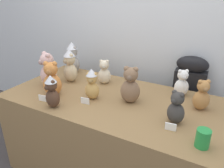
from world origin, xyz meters
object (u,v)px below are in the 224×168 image
(teddy_bear_mocha, at_px, (130,86))
(teddy_bear_blush, at_px, (48,70))
(teddy_bear_ginger, at_px, (52,80))
(teddy_bear_cream, at_px, (104,73))
(teddy_bear_honey, at_px, (92,84))
(display_table, at_px, (112,136))
(teddy_bear_snow, at_px, (182,84))
(teddy_bear_charcoal, at_px, (176,108))
(teddy_bear_sand, at_px, (70,66))
(party_cup_green, at_px, (203,138))
(teddy_bear_caramel, at_px, (202,96))
(teddy_bear_ash, at_px, (73,58))
(instrument_case, at_px, (186,108))
(teddy_bear_cocoa, at_px, (52,92))

(teddy_bear_mocha, height_order, teddy_bear_blush, teddy_bear_blush)
(teddy_bear_ginger, relative_size, teddy_bear_cream, 1.27)
(teddy_bear_honey, bearing_deg, teddy_bear_blush, 156.15)
(display_table, distance_m, teddy_bear_ginger, 0.72)
(teddy_bear_snow, distance_m, teddy_bear_charcoal, 0.43)
(teddy_bear_blush, bearing_deg, teddy_bear_honey, 18.63)
(teddy_bear_sand, bearing_deg, party_cup_green, 3.31)
(teddy_bear_cream, height_order, teddy_bear_charcoal, teddy_bear_cream)
(teddy_bear_caramel, distance_m, teddy_bear_blush, 1.30)
(teddy_bear_sand, xyz_separation_m, teddy_bear_cream, (0.31, 0.11, -0.05))
(teddy_bear_snow, relative_size, teddy_bear_ash, 0.71)
(teddy_bear_caramel, height_order, teddy_bear_ginger, teddy_bear_ginger)
(teddy_bear_honey, bearing_deg, instrument_case, 25.82)
(teddy_bear_honey, bearing_deg, teddy_bear_ash, 120.64)
(teddy_bear_cocoa, bearing_deg, teddy_bear_caramel, 44.33)
(teddy_bear_honey, xyz_separation_m, teddy_bear_blush, (-0.49, 0.03, 0.02))
(teddy_bear_sand, xyz_separation_m, teddy_bear_charcoal, (1.05, -0.23, -0.05))
(display_table, xyz_separation_m, teddy_bear_charcoal, (0.54, -0.12, 0.49))
(display_table, height_order, instrument_case, instrument_case)
(teddy_bear_cocoa, distance_m, party_cup_green, 1.05)
(teddy_bear_caramel, height_order, party_cup_green, teddy_bear_caramel)
(teddy_bear_ginger, bearing_deg, teddy_bear_ash, 83.91)
(teddy_bear_ginger, xyz_separation_m, teddy_bear_cocoa, (0.14, -0.15, -0.01))
(instrument_case, relative_size, teddy_bear_caramel, 4.45)
(teddy_bear_mocha, relative_size, teddy_bear_blush, 0.93)
(teddy_bear_caramel, relative_size, teddy_bear_charcoal, 1.03)
(teddy_bear_sand, relative_size, teddy_bear_charcoal, 1.39)
(display_table, height_order, teddy_bear_mocha, teddy_bear_mocha)
(display_table, distance_m, teddy_bear_mocha, 0.55)
(teddy_bear_ginger, distance_m, party_cup_green, 1.19)
(teddy_bear_honey, bearing_deg, teddy_bear_mocha, -2.95)
(teddy_bear_sand, xyz_separation_m, teddy_bear_caramel, (1.17, 0.03, -0.05))
(instrument_case, distance_m, teddy_bear_cream, 0.86)
(teddy_bear_snow, height_order, teddy_bear_charcoal, same)
(teddy_bear_ginger, bearing_deg, teddy_bear_mocha, -8.50)
(teddy_bear_ash, height_order, teddy_bear_charcoal, teddy_bear_ash)
(teddy_bear_honey, bearing_deg, teddy_bear_snow, 12.72)
(teddy_bear_blush, xyz_separation_m, teddy_bear_cream, (0.42, 0.28, -0.04))
(instrument_case, height_order, teddy_bear_blush, teddy_bear_blush)
(teddy_bear_mocha, bearing_deg, teddy_bear_snow, 30.06)
(teddy_bear_sand, relative_size, teddy_bear_mocha, 1.08)
(teddy_bear_blush, bearing_deg, teddy_bear_cocoa, -20.74)
(instrument_case, xyz_separation_m, teddy_bear_blush, (-1.12, -0.64, 0.39))
(teddy_bear_mocha, height_order, teddy_bear_cream, teddy_bear_mocha)
(teddy_bear_mocha, relative_size, teddy_bear_charcoal, 1.29)
(party_cup_green, bearing_deg, teddy_bear_ginger, 175.53)
(teddy_bear_blush, bearing_deg, teddy_bear_cream, 56.20)
(teddy_bear_mocha, distance_m, teddy_bear_cocoa, 0.59)
(display_table, xyz_separation_m, teddy_bear_caramel, (0.66, 0.15, 0.50))
(instrument_case, distance_m, teddy_bear_honey, 0.99)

